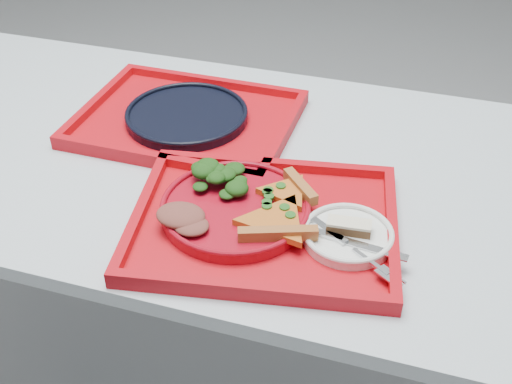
% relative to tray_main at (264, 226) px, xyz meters
% --- Properties ---
extents(ground, '(10.00, 10.00, 0.00)m').
position_rel_tray_main_xyz_m(ground, '(-0.23, 0.18, -0.76)').
color(ground, gray).
rests_on(ground, ground).
extents(table, '(1.60, 0.80, 0.75)m').
position_rel_tray_main_xyz_m(table, '(-0.23, 0.18, -0.08)').
color(table, '#B1BDC6').
rests_on(table, ground).
extents(tray_main, '(0.50, 0.42, 0.01)m').
position_rel_tray_main_xyz_m(tray_main, '(0.00, 0.00, 0.00)').
color(tray_main, '#B80913').
rests_on(tray_main, table).
extents(tray_far, '(0.45, 0.35, 0.01)m').
position_rel_tray_main_xyz_m(tray_far, '(-0.26, 0.28, 0.00)').
color(tray_far, '#B80913').
rests_on(tray_far, table).
extents(dinner_plate, '(0.26, 0.26, 0.02)m').
position_rel_tray_main_xyz_m(dinner_plate, '(-0.05, 0.01, 0.02)').
color(dinner_plate, maroon).
rests_on(dinner_plate, tray_main).
extents(side_plate, '(0.15, 0.15, 0.01)m').
position_rel_tray_main_xyz_m(side_plate, '(0.15, 0.00, 0.01)').
color(side_plate, white).
rests_on(side_plate, tray_main).
extents(navy_plate, '(0.26, 0.26, 0.02)m').
position_rel_tray_main_xyz_m(navy_plate, '(-0.26, 0.28, 0.01)').
color(navy_plate, black).
rests_on(navy_plate, tray_far).
extents(pizza_slice_a, '(0.17, 0.18, 0.02)m').
position_rel_tray_main_xyz_m(pizza_slice_a, '(0.03, -0.02, 0.03)').
color(pizza_slice_a, orange).
rests_on(pizza_slice_a, dinner_plate).
extents(pizza_slice_b, '(0.15, 0.15, 0.02)m').
position_rel_tray_main_xyz_m(pizza_slice_b, '(0.02, 0.07, 0.03)').
color(pizza_slice_b, orange).
rests_on(pizza_slice_b, dinner_plate).
extents(salad_heap, '(0.10, 0.09, 0.05)m').
position_rel_tray_main_xyz_m(salad_heap, '(-0.10, 0.06, 0.05)').
color(salad_heap, black).
rests_on(salad_heap, dinner_plate).
extents(meat_portion, '(0.08, 0.07, 0.03)m').
position_rel_tray_main_xyz_m(meat_portion, '(-0.13, -0.06, 0.04)').
color(meat_portion, brown).
rests_on(meat_portion, dinner_plate).
extents(dessert_bar, '(0.08, 0.04, 0.02)m').
position_rel_tray_main_xyz_m(dessert_bar, '(0.14, 0.01, 0.03)').
color(dessert_bar, '#442916').
rests_on(dessert_bar, side_plate).
extents(knife, '(0.19, 0.04, 0.01)m').
position_rel_tray_main_xyz_m(knife, '(0.16, -0.02, 0.02)').
color(knife, silver).
rests_on(knife, side_plate).
extents(fork, '(0.17, 0.12, 0.01)m').
position_rel_tray_main_xyz_m(fork, '(0.16, -0.04, 0.02)').
color(fork, silver).
rests_on(fork, side_plate).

